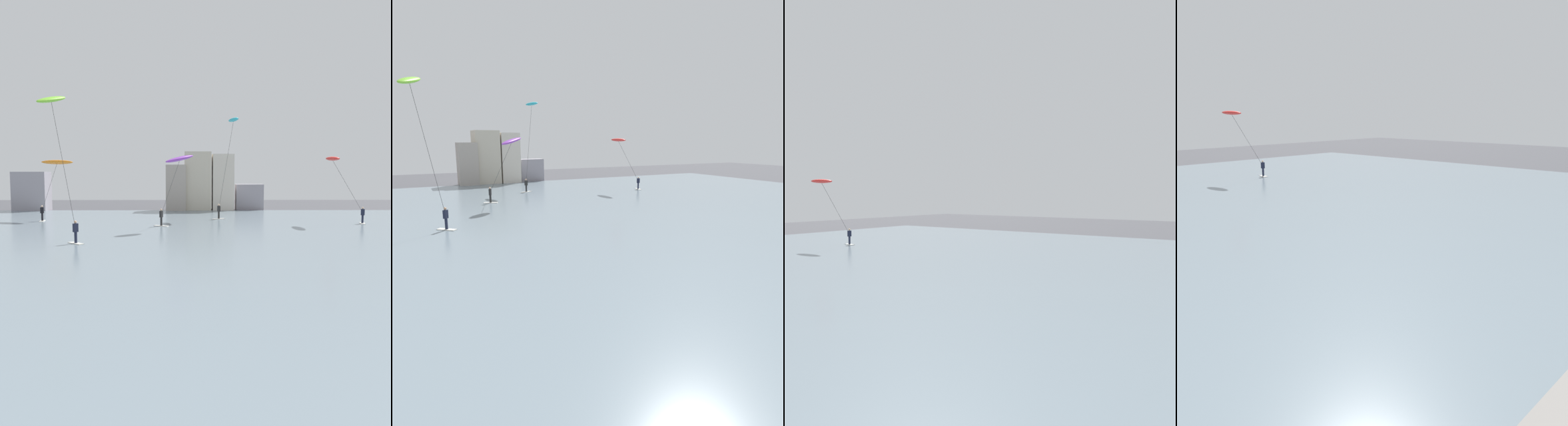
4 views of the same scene
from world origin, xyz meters
The scene contains 1 object.
kitesurfer_red centered at (15.36, 41.32, 5.85)m, with size 3.97×2.97×6.62m.
Camera 4 is at (-9.23, 1.26, 6.66)m, focal length 39.04 mm.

